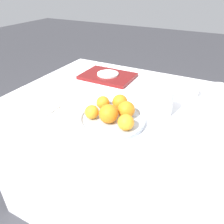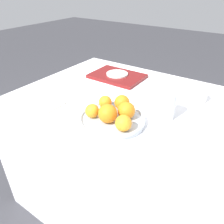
{
  "view_description": "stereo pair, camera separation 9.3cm",
  "coord_description": "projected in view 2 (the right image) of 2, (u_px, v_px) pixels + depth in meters",
  "views": [
    {
      "loc": [
        0.43,
        -0.92,
        1.29
      ],
      "look_at": [
        0.06,
        -0.21,
        0.8
      ],
      "focal_mm": 35.0,
      "sensor_mm": 36.0,
      "label": 1
    },
    {
      "loc": [
        0.51,
        -0.87,
        1.29
      ],
      "look_at": [
        0.06,
        -0.21,
        0.8
      ],
      "focal_mm": 35.0,
      "sensor_mm": 36.0,
      "label": 2
    }
  ],
  "objects": [
    {
      "name": "cup_1",
      "position": [
        198.0,
        95.0,
        1.1
      ],
      "size": [
        0.09,
        0.09,
        0.07
      ],
      "color": "white",
      "rests_on": "table"
    },
    {
      "name": "orange_2",
      "position": [
        105.0,
        102.0,
        1.01
      ],
      "size": [
        0.06,
        0.06,
        0.06
      ],
      "color": "orange",
      "rests_on": "fruit_platter"
    },
    {
      "name": "orange_1",
      "position": [
        126.0,
        111.0,
        0.93
      ],
      "size": [
        0.08,
        0.08,
        0.08
      ],
      "color": "orange",
      "rests_on": "fruit_platter"
    },
    {
      "name": "table",
      "position": [
        124.0,
        154.0,
        1.33
      ],
      "size": [
        1.14,
        0.91,
        0.75
      ],
      "color": "white",
      "rests_on": "ground_plane"
    },
    {
      "name": "side_plate",
      "position": [
        117.0,
        74.0,
        1.37
      ],
      "size": [
        0.13,
        0.13,
        0.01
      ],
      "color": "silver",
      "rests_on": "serving_tray"
    },
    {
      "name": "fruit_platter",
      "position": [
        112.0,
        119.0,
        0.95
      ],
      "size": [
        0.29,
        0.29,
        0.03
      ],
      "color": "#B2BCC6",
      "rests_on": "table"
    },
    {
      "name": "ground_plane",
      "position": [
        122.0,
        194.0,
        1.53
      ],
      "size": [
        12.0,
        12.0,
        0.0
      ],
      "primitive_type": "plane",
      "color": "#38383D"
    },
    {
      "name": "orange_4",
      "position": [
        92.0,
        111.0,
        0.94
      ],
      "size": [
        0.06,
        0.06,
        0.06
      ],
      "color": "orange",
      "rests_on": "fruit_platter"
    },
    {
      "name": "cup_0",
      "position": [
        219.0,
        148.0,
        0.75
      ],
      "size": [
        0.08,
        0.08,
        0.07
      ],
      "color": "white",
      "rests_on": "table"
    },
    {
      "name": "orange_0",
      "position": [
        108.0,
        114.0,
        0.9
      ],
      "size": [
        0.08,
        0.08,
        0.08
      ],
      "color": "orange",
      "rests_on": "fruit_platter"
    },
    {
      "name": "orange_5",
      "position": [
        122.0,
        102.0,
        0.99
      ],
      "size": [
        0.07,
        0.07,
        0.07
      ],
      "color": "orange",
      "rests_on": "fruit_platter"
    },
    {
      "name": "serving_tray",
      "position": [
        117.0,
        76.0,
        1.38
      ],
      "size": [
        0.32,
        0.23,
        0.02
      ],
      "color": "maroon",
      "rests_on": "table"
    },
    {
      "name": "water_glass",
      "position": [
        167.0,
        106.0,
        0.95
      ],
      "size": [
        0.07,
        0.07,
        0.13
      ],
      "color": "silver",
      "rests_on": "table"
    },
    {
      "name": "napkin",
      "position": [
        46.0,
        105.0,
        1.08
      ],
      "size": [
        0.14,
        0.14,
        0.01
      ],
      "color": "silver",
      "rests_on": "table"
    },
    {
      "name": "orange_3",
      "position": [
        123.0,
        123.0,
        0.85
      ],
      "size": [
        0.07,
        0.07,
        0.07
      ],
      "color": "orange",
      "rests_on": "fruit_platter"
    }
  ]
}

